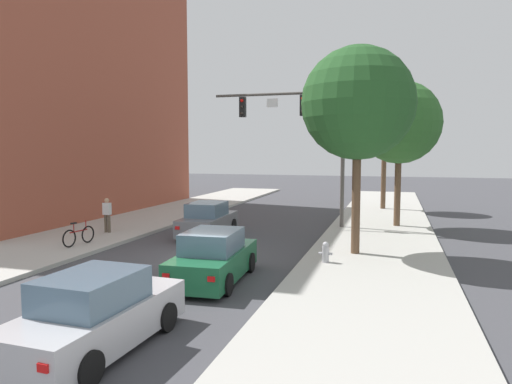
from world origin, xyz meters
The scene contains 14 objects.
ground_plane centered at (0.00, 0.00, 0.00)m, with size 120.00×120.00×0.00m, color #424247.
sidewalk_left centered at (-6.50, 0.00, 0.07)m, with size 5.00×60.00×0.15m, color #B2AFA8.
sidewalk_right centered at (6.50, 0.00, 0.07)m, with size 5.00×60.00×0.15m, color #B2AFA8.
building_left_brick centered at (-15.00, 9.13, 9.09)m, with size 12.00×20.00×18.18m, color #9E4C38.
traffic_signal_mast centered at (2.64, 8.12, 5.36)m, with size 6.90×0.38×7.50m.
car_lead_grey centered at (-1.29, 4.62, 0.72)m, with size 1.96×4.30×1.60m.
car_following_green centered at (1.86, -2.50, 0.72)m, with size 2.01×4.32×1.60m.
car_third_silver centered at (1.46, -7.77, 0.72)m, with size 1.96×4.30×1.60m.
pedestrian_sidewalk_left_walker centered at (-5.88, 3.28, 1.06)m, with size 0.36×0.22×1.64m.
bicycle_leaning centered at (-5.24, 0.37, 0.54)m, with size 0.23×1.77×0.98m.
fire_hydrant centered at (4.89, 0.34, 0.51)m, with size 0.48×0.24×0.72m.
street_tree_nearest centered at (5.76, 2.10, 5.74)m, with size 4.18×4.18×7.70m.
street_tree_second centered at (7.29, 9.32, 5.44)m, with size 4.20×4.20×7.41m.
street_tree_third centered at (6.43, 16.53, 5.84)m, with size 3.21×3.21×7.34m.
Camera 1 is at (7.11, -15.47, 4.00)m, focal length 32.44 mm.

